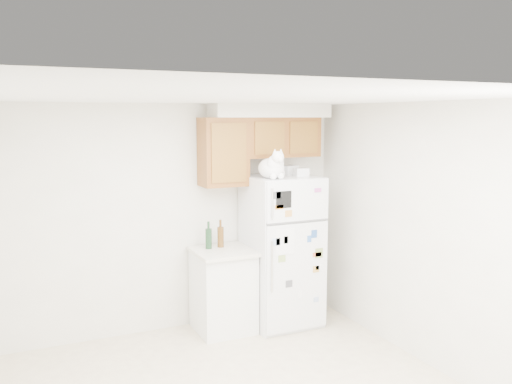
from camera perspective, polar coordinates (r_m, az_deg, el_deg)
room_shell at (r=4.39m, az=-0.50°, el=-1.03°), size 3.84×4.04×2.52m
refrigerator at (r=6.19m, az=2.74°, el=-6.17°), size 0.76×0.78×1.70m
base_counter at (r=6.09m, az=-3.47°, el=-10.23°), size 0.64×0.64×0.92m
cat at (r=5.80m, az=1.78°, el=2.65°), size 0.32×0.47×0.33m
storage_box_back at (r=6.26m, az=3.54°, el=2.35°), size 0.21×0.18×0.10m
storage_box_front at (r=6.05m, az=4.78°, el=2.09°), size 0.16×0.12×0.09m
bottle_green at (r=5.97m, az=-5.02°, el=-4.54°), size 0.07×0.07×0.30m
bottle_amber at (r=6.03m, az=-3.76°, el=-4.38°), size 0.07×0.07×0.31m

